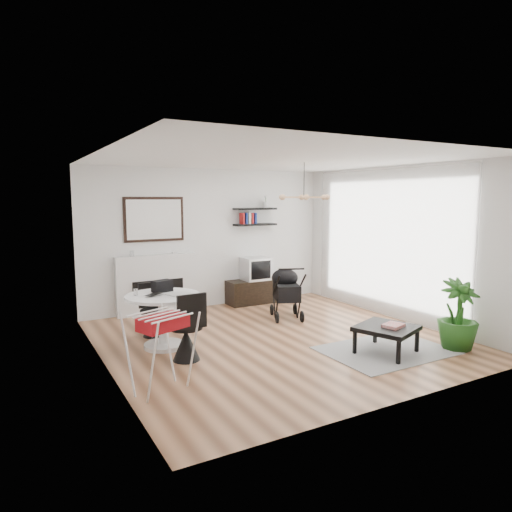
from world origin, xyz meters
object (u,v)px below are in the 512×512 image
crt_tv (255,269)px  coffee_table (386,329)px  potted_plant (458,314)px  dining_table (163,313)px  tv_console (258,291)px  stroller (286,294)px  fireplace (157,277)px  drying_rack (161,351)px

crt_tv → coffee_table: bearing=-88.7°
potted_plant → dining_table: bearing=150.0°
tv_console → stroller: size_ratio=1.31×
crt_tv → dining_table: (-2.52, -1.81, -0.20)m
potted_plant → fireplace: bearing=127.4°
fireplace → dining_table: (-0.51, -1.98, -0.17)m
crt_tv → potted_plant: potted_plant is taller
fireplace → tv_console: 2.11m
coffee_table → potted_plant: bearing=-18.9°
crt_tv → tv_console: bearing=3.6°
tv_console → drying_rack: (-3.07, -3.27, 0.23)m
fireplace → crt_tv: (2.01, -0.16, 0.03)m
tv_console → drying_rack: drying_rack is taller
drying_rack → crt_tv: bearing=26.6°
dining_table → coffee_table: dining_table is taller
drying_rack → dining_table: bearing=50.5°
coffee_table → crt_tv: bearing=91.3°
dining_table → stroller: (2.44, 0.54, -0.09)m
tv_console → coffee_table: bearing=-89.5°
stroller → tv_console: bearing=105.6°
stroller → coffee_table: (0.16, -2.29, -0.08)m
fireplace → dining_table: bearing=-104.6°
crt_tv → potted_plant: bearing=-74.2°
tv_console → potted_plant: size_ratio=1.28×
fireplace → drying_rack: fireplace is taller
fireplace → crt_tv: size_ratio=4.10×
fireplace → coffee_table: fireplace is taller
fireplace → stroller: size_ratio=2.21×
stroller → dining_table: bearing=-145.8°
fireplace → stroller: (1.93, -1.43, -0.27)m
drying_rack → coffee_table: drying_rack is taller
dining_table → drying_rack: size_ratio=1.19×
coffee_table → dining_table: bearing=146.2°
drying_rack → coffee_table: size_ratio=0.95×
dining_table → stroller: 2.50m
drying_rack → potted_plant: 4.17m
drying_rack → potted_plant: potted_plant is taller
dining_table → coffee_table: size_ratio=1.13×
fireplace → stroller: bearing=-36.6°
stroller → fireplace: bearing=165.0°
tv_console → coffee_table: 3.56m
crt_tv → drying_rack: (-3.02, -3.26, -0.24)m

